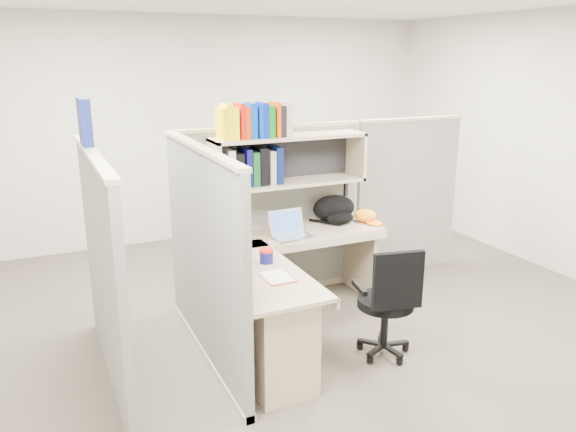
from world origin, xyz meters
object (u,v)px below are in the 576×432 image
desk (282,308)px  laptop (292,225)px  task_chair (387,319)px  backpack (337,209)px  snack_canister (266,256)px

desk → laptop: bearing=59.7°
desk → task_chair: bearing=-20.0°
laptop → task_chair: bearing=-73.1°
desk → backpack: size_ratio=4.21×
desk → backpack: backpack is taller
laptop → snack_canister: 0.64m
desk → backpack: 1.40m
desk → snack_canister: bearing=100.4°
snack_canister → laptop: bearing=47.3°
laptop → backpack: size_ratio=0.78×
desk → laptop: 0.88m
desk → backpack: bearing=43.7°
laptop → snack_canister: laptop is taller
task_chair → desk: bearing=160.0°
snack_canister → task_chair: bearing=-31.4°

